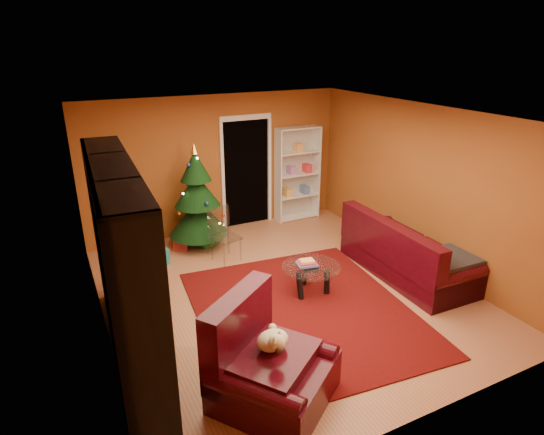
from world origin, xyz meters
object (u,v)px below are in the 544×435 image
dog (272,340)px  sofa (408,246)px  rug (303,311)px  media_unit (124,268)px  white_bookshelf (297,174)px  gift_box_green (205,238)px  acrylic_chair (226,238)px  coffee_table (311,279)px  armchair (275,363)px  christmas_tree (197,198)px  gift_box_teal (159,256)px  gift_box_red (181,242)px

dog → sofa: bearing=-10.8°
rug → dog: (-1.08, -1.21, 0.67)m
media_unit → white_bookshelf: size_ratio=1.56×
gift_box_green → white_bookshelf: 2.37m
white_bookshelf → acrylic_chair: white_bookshelf is taller
white_bookshelf → coffee_table: 3.16m
armchair → media_unit: bearing=95.0°
christmas_tree → gift_box_green: (0.08, -0.06, -0.77)m
gift_box_green → dog: 3.97m
gift_box_teal → rug: bearing=-58.4°
gift_box_green → dog: size_ratio=0.73×
christmas_tree → white_bookshelf: bearing=10.5°
gift_box_green → media_unit: bearing=-124.0°
media_unit → christmas_tree: bearing=60.7°
armchair → coffee_table: 2.22m
dog → acrylic_chair: 3.27m
christmas_tree → sofa: (2.62, -2.51, -0.43)m
gift_box_red → armchair: bearing=-92.2°
white_bookshelf → sofa: white_bookshelf is taller
armchair → coffee_table: size_ratio=1.35×
christmas_tree → gift_box_red: bearing=178.8°
gift_box_green → armchair: armchair is taller
media_unit → gift_box_teal: 2.62m
gift_box_red → acrylic_chair: size_ratio=0.30×
white_bookshelf → armchair: 5.26m
armchair → christmas_tree: bearing=47.1°
gift_box_teal → coffee_table: size_ratio=0.31×
media_unit → dog: size_ratio=7.62×
gift_box_teal → gift_box_green: (0.93, 0.34, 0.01)m
white_bookshelf → dog: bearing=-121.7°
gift_box_green → acrylic_chair: 0.78m
white_bookshelf → dog: (-2.75, -4.37, -0.27)m
christmas_tree → armchair: (-0.50, -4.02, -0.46)m
media_unit → sofa: bearing=4.9°
rug → sofa: 2.10m
gift_box_green → sofa: size_ratio=0.13×
dog → media_unit: bearing=96.7°
coffee_table → armchair: bearing=-130.7°
sofa → media_unit: bearing=93.3°
gift_box_teal → sofa: bearing=-31.2°
rug → gift_box_teal: size_ratio=12.14×
media_unit → sofa: size_ratio=1.36×
gift_box_teal → dog: size_ratio=0.68×
gift_box_green → acrylic_chair: size_ratio=0.35×
gift_box_teal → armchair: armchair is taller
rug → media_unit: media_unit is taller
armchair → sofa: bearing=-9.9°
gift_box_green → gift_box_red: size_ratio=1.18×
coffee_table → gift_box_red: bearing=118.6°
media_unit → gift_box_teal: size_ratio=11.26×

